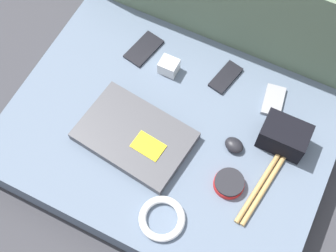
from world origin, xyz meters
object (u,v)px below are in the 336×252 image
Objects in this scene: laptop at (135,136)px; speaker_puck at (229,183)px; computer_mouse at (234,145)px; camera_pouch at (284,136)px; charger_brick at (169,66)px; phone_black at (273,101)px; phone_small at (226,77)px; phone_silver at (144,49)px.

speaker_puck is at bearing 4.82° from laptop.
camera_pouch is at bearing 45.55° from computer_mouse.
speaker_puck is at bearing -39.79° from charger_brick.
phone_small is at bearing 166.46° from phone_black.
phone_black is 0.34m from charger_brick.
charger_brick is (-0.29, 0.15, 0.01)m from computer_mouse.
speaker_puck is 0.65× the size of camera_pouch.
phone_silver is 1.04× the size of camera_pouch.
laptop is 0.35m from phone_small.
phone_silver is 0.28m from phone_small.
charger_brick is (-0.34, -0.04, 0.02)m from phone_black.
laptop is 0.29m from computer_mouse.
computer_mouse is 0.48× the size of phone_silver.
phone_black is (0.05, 0.20, -0.01)m from computer_mouse.
phone_small is 2.21× the size of charger_brick.
phone_black is 0.14m from camera_pouch.
speaker_puck is (0.31, -0.01, -0.00)m from laptop.
speaker_puck is at bearing -23.52° from phone_silver.
phone_silver is at bearing 162.13° from charger_brick.
computer_mouse is 0.20m from phone_black.
charger_brick is (-0.32, 0.27, 0.01)m from speaker_puck.
laptop is 0.32m from phone_silver.
phone_small is at bearing 17.29° from charger_brick.
computer_mouse reaches higher than phone_silver.
camera_pouch is 2.37× the size of charger_brick.
phone_silver is at bearing -163.77° from phone_small.
phone_silver is at bearing 167.56° from computer_mouse.
phone_black is at bearing 86.88° from speaker_puck.
phone_small is (0.16, 0.31, -0.01)m from laptop.
phone_silver is (-0.43, 0.30, -0.01)m from speaker_puck.
charger_brick reaches higher than phone_silver.
laptop is 0.26m from charger_brick.
phone_silver is at bearing 167.68° from camera_pouch.
speaker_puck is 0.53m from phone_silver.
computer_mouse is 0.12m from speaker_puck.
speaker_puck is (0.03, -0.11, -0.00)m from computer_mouse.
computer_mouse reaches higher than phone_small.
phone_silver is 0.12m from charger_brick.
phone_silver is at bearing 171.65° from phone_black.
computer_mouse is 0.76× the size of speaker_puck.
computer_mouse is at bearing -13.83° from phone_silver.
camera_pouch is 0.42m from charger_brick.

